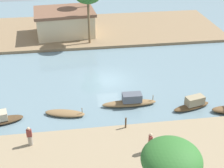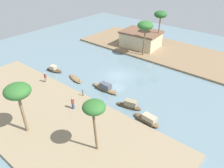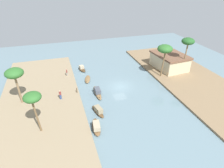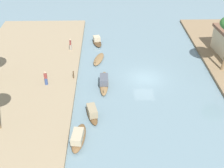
{
  "view_description": "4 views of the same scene",
  "coord_description": "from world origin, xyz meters",
  "px_view_note": "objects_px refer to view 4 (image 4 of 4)",
  "views": [
    {
      "loc": [
        -3.58,
        -28.85,
        16.6
      ],
      "look_at": [
        0.02,
        -2.86,
        1.19
      ],
      "focal_mm": 48.96,
      "sensor_mm": 36.0,
      "label": 1
    },
    {
      "loc": [
        21.96,
        -27.89,
        19.17
      ],
      "look_at": [
        2.22,
        -4.27,
        1.05
      ],
      "focal_mm": 36.29,
      "sensor_mm": 36.0,
      "label": 2
    },
    {
      "loc": [
        32.17,
        -11.69,
        19.73
      ],
      "look_at": [
        0.24,
        -1.84,
        1.01
      ],
      "focal_mm": 30.96,
      "sensor_mm": 36.0,
      "label": 3
    },
    {
      "loc": [
        30.9,
        -4.84,
        19.63
      ],
      "look_at": [
        2.58,
        -4.19,
        0.91
      ],
      "focal_mm": 47.13,
      "sensor_mm": 36.0,
      "label": 4
    }
  ],
  "objects_px": {
    "sampan_open_hull": "(104,82)",
    "person_by_mooring": "(71,45)",
    "sampan_upstream_small": "(92,112)",
    "sampan_midstream": "(99,59)",
    "sampan_with_tall_canopy": "(78,137)",
    "person_on_near_bank": "(46,79)",
    "mooring_post": "(73,75)",
    "sampan_with_red_awning": "(97,41)"
  },
  "relations": [
    {
      "from": "sampan_open_hull",
      "to": "person_by_mooring",
      "type": "xyz_separation_m",
      "value": [
        -8.83,
        -4.79,
        0.62
      ]
    },
    {
      "from": "sampan_upstream_small",
      "to": "sampan_midstream",
      "type": "distance_m",
      "value": 11.96
    },
    {
      "from": "sampan_open_hull",
      "to": "sampan_with_tall_canopy",
      "type": "distance_m",
      "value": 9.69
    },
    {
      "from": "person_on_near_bank",
      "to": "mooring_post",
      "type": "height_order",
      "value": "person_on_near_bank"
    },
    {
      "from": "person_on_near_bank",
      "to": "person_by_mooring",
      "type": "distance_m",
      "value": 9.26
    },
    {
      "from": "sampan_with_tall_canopy",
      "to": "person_on_near_bank",
      "type": "relative_size",
      "value": 2.3
    },
    {
      "from": "sampan_open_hull",
      "to": "person_by_mooring",
      "type": "distance_m",
      "value": 10.07
    },
    {
      "from": "sampan_upstream_small",
      "to": "sampan_with_red_awning",
      "type": "relative_size",
      "value": 1.11
    },
    {
      "from": "sampan_open_hull",
      "to": "sampan_midstream",
      "type": "xyz_separation_m",
      "value": [
        -6.19,
        -0.74,
        -0.26
      ]
    },
    {
      "from": "sampan_with_red_awning",
      "to": "sampan_upstream_small",
      "type": "bearing_deg",
      "value": -13.55
    },
    {
      "from": "sampan_with_red_awning",
      "to": "sampan_midstream",
      "type": "bearing_deg",
      "value": -9.35
    },
    {
      "from": "sampan_with_red_awning",
      "to": "person_on_near_bank",
      "type": "bearing_deg",
      "value": -38.97
    },
    {
      "from": "sampan_upstream_small",
      "to": "person_by_mooring",
      "type": "bearing_deg",
      "value": -179.98
    },
    {
      "from": "person_by_mooring",
      "to": "sampan_with_tall_canopy",
      "type": "bearing_deg",
      "value": 8.77
    },
    {
      "from": "person_by_mooring",
      "to": "sampan_upstream_small",
      "type": "bearing_deg",
      "value": 14.87
    },
    {
      "from": "sampan_with_red_awning",
      "to": "sampan_midstream",
      "type": "height_order",
      "value": "sampan_with_red_awning"
    },
    {
      "from": "sampan_upstream_small",
      "to": "sampan_open_hull",
      "type": "bearing_deg",
      "value": 154.1
    },
    {
      "from": "sampan_with_tall_canopy",
      "to": "person_by_mooring",
      "type": "bearing_deg",
      "value": -166.14
    },
    {
      "from": "sampan_midstream",
      "to": "sampan_with_tall_canopy",
      "type": "bearing_deg",
      "value": 7.98
    },
    {
      "from": "sampan_with_red_awning",
      "to": "sampan_open_hull",
      "type": "relative_size",
      "value": 0.67
    },
    {
      "from": "sampan_upstream_small",
      "to": "sampan_with_red_awning",
      "type": "xyz_separation_m",
      "value": [
        -17.33,
        0.18,
        -0.1
      ]
    },
    {
      "from": "sampan_open_hull",
      "to": "sampan_with_tall_canopy",
      "type": "xyz_separation_m",
      "value": [
        9.39,
        -2.38,
        0.0
      ]
    },
    {
      "from": "sampan_with_tall_canopy",
      "to": "person_by_mooring",
      "type": "xyz_separation_m",
      "value": [
        -18.22,
        -2.41,
        0.61
      ]
    },
    {
      "from": "sampan_with_tall_canopy",
      "to": "person_by_mooring",
      "type": "distance_m",
      "value": 18.39
    },
    {
      "from": "sampan_with_red_awning",
      "to": "sampan_open_hull",
      "type": "xyz_separation_m",
      "value": [
        11.57,
        1.08,
        0.08
      ]
    },
    {
      "from": "mooring_post",
      "to": "sampan_upstream_small",
      "type": "bearing_deg",
      "value": 19.77
    },
    {
      "from": "sampan_upstream_small",
      "to": "sampan_with_red_awning",
      "type": "bearing_deg",
      "value": 165.8
    },
    {
      "from": "sampan_midstream",
      "to": "mooring_post",
      "type": "relative_size",
      "value": 3.85
    },
    {
      "from": "sampan_upstream_small",
      "to": "sampan_midstream",
      "type": "bearing_deg",
      "value": 163.91
    },
    {
      "from": "sampan_open_hull",
      "to": "person_on_near_bank",
      "type": "distance_m",
      "value": 6.85
    },
    {
      "from": "sampan_midstream",
      "to": "sampan_with_red_awning",
      "type": "bearing_deg",
      "value": -162.36
    },
    {
      "from": "sampan_upstream_small",
      "to": "person_by_mooring",
      "type": "xyz_separation_m",
      "value": [
        -14.59,
        -3.54,
        0.6
      ]
    },
    {
      "from": "sampan_with_red_awning",
      "to": "person_by_mooring",
      "type": "xyz_separation_m",
      "value": [
        2.74,
        -3.71,
        0.7
      ]
    },
    {
      "from": "mooring_post",
      "to": "sampan_with_tall_canopy",
      "type": "bearing_deg",
      "value": 7.25
    },
    {
      "from": "sampan_midstream",
      "to": "mooring_post",
      "type": "height_order",
      "value": "mooring_post"
    },
    {
      "from": "sampan_open_hull",
      "to": "person_on_near_bank",
      "type": "xyz_separation_m",
      "value": [
        0.21,
        -6.82,
        0.63
      ]
    },
    {
      "from": "person_by_mooring",
      "to": "sampan_open_hull",
      "type": "bearing_deg",
      "value": 29.72
    },
    {
      "from": "sampan_with_red_awning",
      "to": "sampan_open_hull",
      "type": "bearing_deg",
      "value": -7.65
    },
    {
      "from": "sampan_upstream_small",
      "to": "person_by_mooring",
      "type": "relative_size",
      "value": 2.29
    },
    {
      "from": "sampan_midstream",
      "to": "mooring_post",
      "type": "bearing_deg",
      "value": -16.35
    },
    {
      "from": "sampan_with_red_awning",
      "to": "sampan_with_tall_canopy",
      "type": "xyz_separation_m",
      "value": [
        20.96,
        -1.31,
        0.09
      ]
    },
    {
      "from": "sampan_open_hull",
      "to": "mooring_post",
      "type": "bearing_deg",
      "value": -105.76
    }
  ]
}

